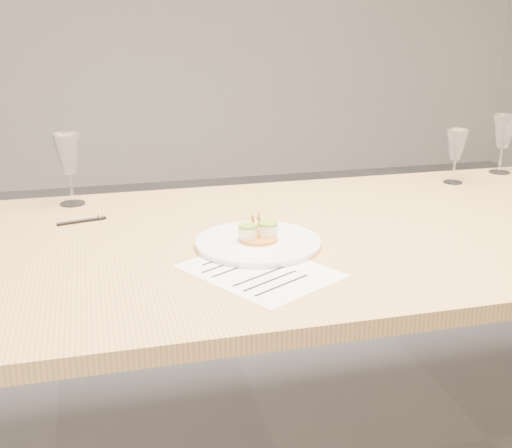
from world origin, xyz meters
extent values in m
cube|color=tan|center=(0.00, 0.00, 0.73)|extent=(2.40, 1.00, 0.04)
cylinder|color=white|center=(-0.11, -0.07, 0.76)|extent=(0.30, 0.30, 0.01)
cylinder|color=white|center=(-0.11, -0.07, 0.76)|extent=(0.30, 0.30, 0.01)
cylinder|color=orange|center=(-0.11, -0.07, 0.77)|extent=(0.10, 0.10, 0.01)
cylinder|color=#FAF1CD|center=(-0.14, -0.08, 0.79)|extent=(0.04, 0.04, 0.03)
cylinder|color=#FAF1CD|center=(-0.09, -0.07, 0.79)|extent=(0.04, 0.04, 0.03)
cylinder|color=#87A82E|center=(-0.14, -0.08, 0.80)|extent=(0.05, 0.05, 0.01)
cylinder|color=#87A82E|center=(-0.09, -0.07, 0.80)|extent=(0.05, 0.05, 0.01)
cylinder|color=tan|center=(-0.06, -0.12, 0.76)|extent=(0.05, 0.05, 0.00)
cube|color=white|center=(-0.15, -0.23, 0.75)|extent=(0.36, 0.39, 0.00)
cube|color=black|center=(-0.22, -0.14, 0.75)|extent=(0.09, 0.05, 0.00)
cube|color=black|center=(-0.21, -0.17, 0.75)|extent=(0.14, 0.08, 0.00)
cube|color=black|center=(-0.19, -0.20, 0.75)|extent=(0.14, 0.08, 0.00)
cube|color=black|center=(-0.16, -0.26, 0.75)|extent=(0.14, 0.08, 0.00)
cube|color=black|center=(-0.14, -0.28, 0.75)|extent=(0.14, 0.08, 0.00)
cube|color=black|center=(-0.13, -0.31, 0.75)|extent=(0.14, 0.08, 0.00)
cylinder|color=black|center=(-0.52, 0.22, 0.75)|extent=(0.13, 0.04, 0.01)
cube|color=silver|center=(-0.48, 0.23, 0.76)|extent=(0.01, 0.02, 0.00)
cylinder|color=white|center=(-0.55, 0.41, 0.75)|extent=(0.07, 0.07, 0.00)
cylinder|color=white|center=(-0.55, 0.41, 0.80)|extent=(0.01, 0.01, 0.09)
cone|color=white|center=(-0.55, 0.41, 0.90)|extent=(0.08, 0.08, 0.11)
cylinder|color=white|center=(0.66, 0.35, 0.75)|extent=(0.06, 0.06, 0.00)
cylinder|color=white|center=(0.66, 0.35, 0.79)|extent=(0.01, 0.01, 0.08)
cone|color=white|center=(0.66, 0.35, 0.88)|extent=(0.07, 0.07, 0.10)
cylinder|color=white|center=(0.89, 0.43, 0.75)|extent=(0.07, 0.07, 0.00)
cylinder|color=white|center=(0.89, 0.43, 0.80)|extent=(0.01, 0.01, 0.09)
cone|color=white|center=(0.89, 0.43, 0.90)|extent=(0.08, 0.08, 0.11)
camera|label=1|loc=(-0.48, -1.47, 1.29)|focal=45.00mm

